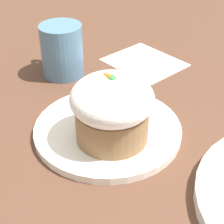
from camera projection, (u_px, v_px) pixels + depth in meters
ground_plane at (108, 132)px, 0.54m from camera, size 4.00×4.00×0.00m
dessert_plate at (108, 129)px, 0.54m from camera, size 0.21×0.21×0.01m
carrot_cake at (112, 108)px, 0.49m from camera, size 0.11×0.11×0.10m
spoon at (109, 121)px, 0.54m from camera, size 0.10×0.11×0.01m
coffee_cup at (62, 50)px, 0.66m from camera, size 0.10×0.07×0.09m
paper_napkin at (145, 62)px, 0.72m from camera, size 0.15×0.13×0.00m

